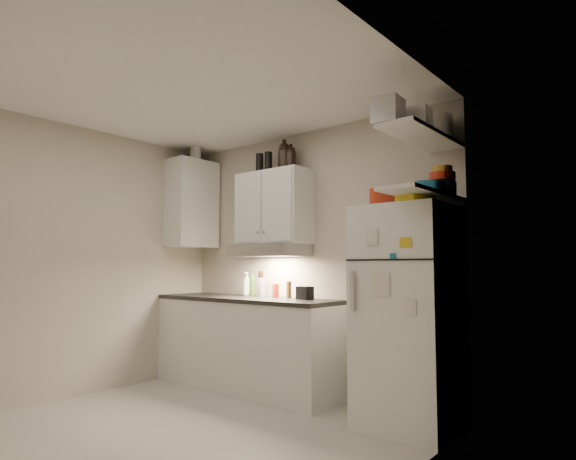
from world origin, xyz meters
The scene contains 36 objects.
floor centered at (0.00, 0.00, -0.01)m, with size 3.20×3.00×0.02m, color beige.
ceiling centered at (0.00, 0.00, 2.61)m, with size 3.20×3.00×0.02m, color white.
back_wall centered at (0.00, 1.51, 1.30)m, with size 3.20×0.02×2.60m, color #C0B5A3.
left_wall centered at (-1.61, 0.00, 1.30)m, with size 0.02×3.00×2.60m, color #C0B5A3.
right_wall centered at (1.61, 0.00, 1.30)m, with size 0.02×3.00×2.60m, color #C0B5A3.
base_cabinet centered at (-0.55, 1.20, 0.44)m, with size 2.10×0.60×0.88m, color white.
countertop centered at (-0.55, 1.20, 0.90)m, with size 2.10×0.62×0.04m, color black.
upper_cabinet centered at (-0.30, 1.33, 1.83)m, with size 0.80×0.33×0.75m, color white.
side_cabinet centered at (-1.44, 1.20, 1.95)m, with size 0.33×0.55×1.00m, color white.
range_hood centered at (-0.30, 1.27, 1.39)m, with size 0.76×0.46×0.12m, color silver.
fridge centered at (1.25, 1.16, 0.85)m, with size 0.70×0.68×1.70m, color white.
shelf_hi centered at (1.45, 1.02, 2.20)m, with size 0.30×0.95×0.03m, color white.
shelf_lo centered at (1.45, 1.02, 1.76)m, with size 0.30×0.95×0.03m, color white.
knife_strip centered at (0.70, 1.49, 1.32)m, with size 0.42×0.02×0.03m, color black.
dutch_oven centered at (1.09, 1.12, 1.78)m, with size 0.26×0.26×0.15m, color #AE2B14.
book_stack centered at (1.42, 0.93, 1.74)m, with size 0.18×0.22×0.08m, color gold.
spice_jar centered at (1.35, 1.16, 1.75)m, with size 0.06×0.06×0.11m, color silver.
stock_pot centered at (1.41, 1.33, 2.32)m, with size 0.30×0.30×0.21m, color silver.
tin_a centered at (1.47, 0.91, 2.30)m, with size 0.17×0.15×0.17m, color #AAAAAD.
tin_b centered at (1.38, 0.63, 2.31)m, with size 0.19×0.19×0.19m, color #AAAAAD.
bowl_teal centered at (1.50, 1.21, 1.82)m, with size 0.24×0.24×0.10m, color #186788.
bowl_orange centered at (1.56, 1.13, 1.90)m, with size 0.19×0.19×0.06m, color red.
bowl_yellow centered at (1.56, 1.13, 1.95)m, with size 0.15×0.15×0.05m, color #BF8A21.
plates centered at (1.50, 0.98, 1.81)m, with size 0.25×0.25×0.06m, color #186788.
growler_a centered at (-0.18, 1.36, 2.35)m, with size 0.13×0.13×0.30m, color black, non-canonical shape.
growler_b centered at (-0.08, 1.35, 2.32)m, with size 0.10×0.10×0.24m, color black, non-canonical shape.
thermos_a centered at (-0.40, 1.36, 2.31)m, with size 0.08×0.08×0.23m, color black.
thermos_b centered at (-0.53, 1.38, 2.32)m, with size 0.08×0.08×0.23m, color black.
side_jar centered at (-1.38, 1.20, 2.53)m, with size 0.13×0.13×0.17m, color silver.
soap_bottle centered at (-0.65, 1.30, 1.06)m, with size 0.11×0.11×0.28m, color white.
pepper_mill centered at (-0.11, 1.35, 1.00)m, with size 0.05×0.05×0.17m, color brown.
oil_bottle centered at (-0.57, 1.31, 1.03)m, with size 0.04×0.04×0.22m, color #386018.
vinegar_bottle centered at (-0.47, 1.33, 1.05)m, with size 0.05×0.05×0.26m, color black.
clear_bottle centered at (-0.38, 1.25, 1.02)m, with size 0.07×0.07×0.20m, color silver.
red_jar centered at (-0.28, 1.34, 0.99)m, with size 0.07×0.07×0.14m, color #AE2B14.
caddy centered at (0.14, 1.29, 0.98)m, with size 0.14×0.10×0.12m, color black.
Camera 1 is at (2.92, -2.34, 1.23)m, focal length 30.00 mm.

